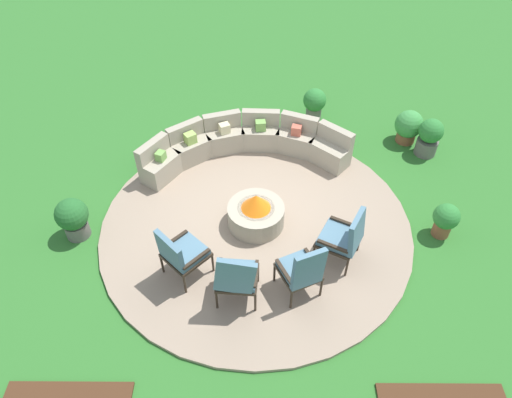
% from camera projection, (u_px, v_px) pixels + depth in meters
% --- Properties ---
extents(ground_plane, '(24.00, 24.00, 0.00)m').
position_uv_depth(ground_plane, '(256.00, 225.00, 8.16)').
color(ground_plane, '#2D6B28').
extents(patio_circle, '(5.35, 5.35, 0.06)m').
position_uv_depth(patio_circle, '(256.00, 224.00, 8.14)').
color(patio_circle, gray).
rests_on(patio_circle, ground_plane).
extents(fire_pit, '(0.97, 0.97, 0.66)m').
position_uv_depth(fire_pit, '(256.00, 213.00, 7.94)').
color(fire_pit, '#9E937F').
rests_on(fire_pit, patio_circle).
extents(curved_stone_bench, '(4.05, 1.64, 0.76)m').
position_uv_depth(curved_stone_bench, '(244.00, 144.00, 9.20)').
color(curved_stone_bench, '#9E937F').
rests_on(curved_stone_bench, patio_circle).
extents(lounge_chair_front_left, '(0.84, 0.85, 1.02)m').
position_uv_depth(lounge_chair_front_left, '(181.00, 253.00, 6.97)').
color(lounge_chair_front_left, '#2D2319').
rests_on(lounge_chair_front_left, patio_circle).
extents(lounge_chair_front_right, '(0.65, 0.61, 1.12)m').
position_uv_depth(lounge_chair_front_right, '(236.00, 277.00, 6.62)').
color(lounge_chair_front_right, '#2D2319').
rests_on(lounge_chair_front_right, patio_circle).
extents(lounge_chair_back_left, '(0.74, 0.76, 1.09)m').
position_uv_depth(lounge_chair_back_left, '(302.00, 270.00, 6.72)').
color(lounge_chair_back_left, '#2D2319').
rests_on(lounge_chair_back_left, patio_circle).
extents(lounge_chair_back_right, '(0.82, 0.82, 1.03)m').
position_uv_depth(lounge_chair_back_right, '(345.00, 236.00, 7.20)').
color(lounge_chair_back_right, '#2D2319').
rests_on(lounge_chair_back_right, patio_circle).
extents(potted_plant_0, '(0.44, 0.44, 0.65)m').
position_uv_depth(potted_plant_0, '(445.00, 219.00, 7.77)').
color(potted_plant_0, brown).
rests_on(potted_plant_0, ground_plane).
extents(potted_plant_1, '(0.50, 0.50, 0.73)m').
position_uv_depth(potted_plant_1, '(314.00, 103.00, 10.17)').
color(potted_plant_1, '#605B56').
rests_on(potted_plant_1, ground_plane).
extents(potted_plant_2, '(0.54, 0.54, 0.77)m').
position_uv_depth(potted_plant_2, '(73.00, 218.00, 7.72)').
color(potted_plant_2, '#605B56').
rests_on(potted_plant_2, ground_plane).
extents(potted_plant_3, '(0.49, 0.49, 0.80)m').
position_uv_depth(potted_plant_3, '(430.00, 136.00, 9.28)').
color(potted_plant_3, '#605B56').
rests_on(potted_plant_3, ground_plane).
extents(potted_plant_4, '(0.57, 0.57, 0.71)m').
position_uv_depth(potted_plant_4, '(409.00, 126.00, 9.61)').
color(potted_plant_4, brown).
rests_on(potted_plant_4, ground_plane).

